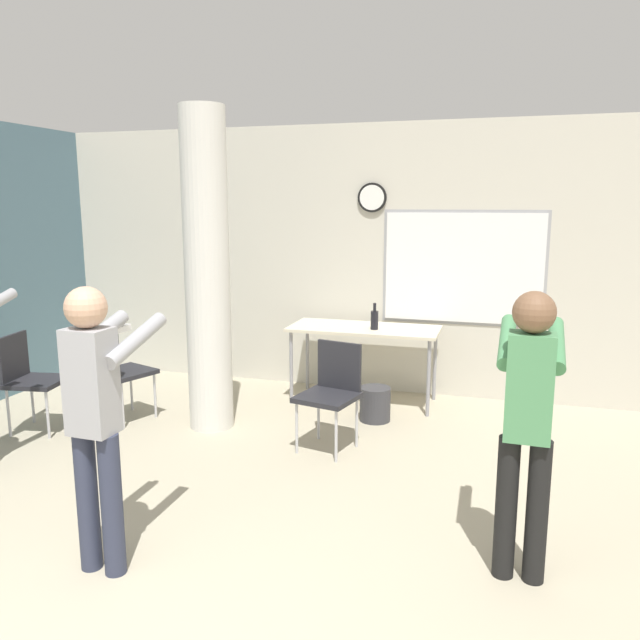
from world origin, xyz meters
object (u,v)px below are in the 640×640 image
(chair_by_left_wall, at_px, (29,375))
(person_playing_front, at_px, (96,408))
(chair_table_front, at_px, (332,388))
(person_playing_side, at_px, (528,413))
(folding_table, at_px, (364,333))
(bottle_on_table, at_px, (374,319))
(chair_near_pillar, at_px, (119,368))

(chair_by_left_wall, xyz_separation_m, person_playing_front, (1.92, -1.65, 0.42))
(chair_table_front, height_order, person_playing_side, person_playing_side)
(chair_by_left_wall, bearing_deg, folding_table, 31.83)
(bottle_on_table, distance_m, chair_table_front, 1.24)
(folding_table, distance_m, person_playing_side, 3.10)
(bottle_on_table, bearing_deg, chair_table_front, -95.22)
(chair_near_pillar, height_order, person_playing_front, person_playing_front)
(chair_near_pillar, relative_size, person_playing_side, 0.55)
(folding_table, height_order, chair_table_front, chair_table_front)
(folding_table, relative_size, person_playing_front, 0.94)
(chair_by_left_wall, distance_m, person_playing_side, 4.27)
(chair_near_pillar, bearing_deg, person_playing_front, -57.83)
(bottle_on_table, relative_size, chair_by_left_wall, 0.30)
(chair_by_left_wall, height_order, person_playing_side, person_playing_side)
(bottle_on_table, bearing_deg, folding_table, 145.36)
(bottle_on_table, xyz_separation_m, chair_by_left_wall, (-2.76, -1.56, -0.36))
(folding_table, bearing_deg, person_playing_front, -102.32)
(chair_table_front, bearing_deg, person_playing_front, -109.80)
(chair_by_left_wall, relative_size, chair_table_front, 1.00)
(chair_by_left_wall, height_order, person_playing_front, person_playing_front)
(bottle_on_table, bearing_deg, person_playing_front, -104.65)
(bottle_on_table, distance_m, person_playing_side, 2.96)
(folding_table, xyz_separation_m, bottle_on_table, (0.12, -0.08, 0.16))
(chair_near_pillar, bearing_deg, folding_table, 30.76)
(person_playing_side, xyz_separation_m, person_playing_front, (-2.19, -0.58, 0.01))
(folding_table, distance_m, bottle_on_table, 0.22)
(person_playing_front, bearing_deg, chair_table_front, 70.20)
(chair_table_front, distance_m, person_playing_side, 2.10)
(person_playing_side, bearing_deg, person_playing_front, -165.22)
(chair_near_pillar, relative_size, chair_table_front, 1.00)
(chair_table_front, relative_size, person_playing_front, 0.55)
(bottle_on_table, xyz_separation_m, chair_near_pillar, (-2.15, -1.13, -0.36))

